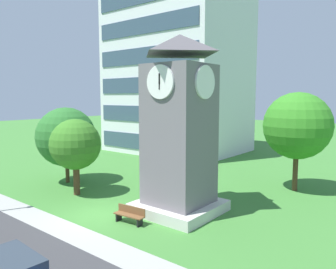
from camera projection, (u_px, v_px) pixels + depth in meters
The scene contains 8 objects.
ground_plane at pixel (98, 215), 18.69m from camera, with size 160.00×160.00×0.00m, color #3D7A33.
kerb_strip at pixel (61, 228), 16.84m from camera, with size 120.00×1.60×0.01m, color #9E9E99.
office_building at pixel (178, 73), 40.58m from camera, with size 15.34×11.91×19.20m.
clock_tower at pixel (179, 135), 18.71m from camera, with size 4.39×4.39×10.12m.
park_bench at pixel (130, 215), 17.47m from camera, with size 1.84×0.67×0.88m.
tree_near_tower at pixel (297, 126), 23.12m from camera, with size 4.73×4.73×7.05m.
tree_streetside at pixel (75, 145), 22.27m from camera, with size 3.46×3.46×5.23m.
tree_by_building at pixel (66, 137), 25.51m from camera, with size 4.58×4.58×5.90m.
Camera 1 is at (14.45, -11.53, 6.68)m, focal length 35.12 mm.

